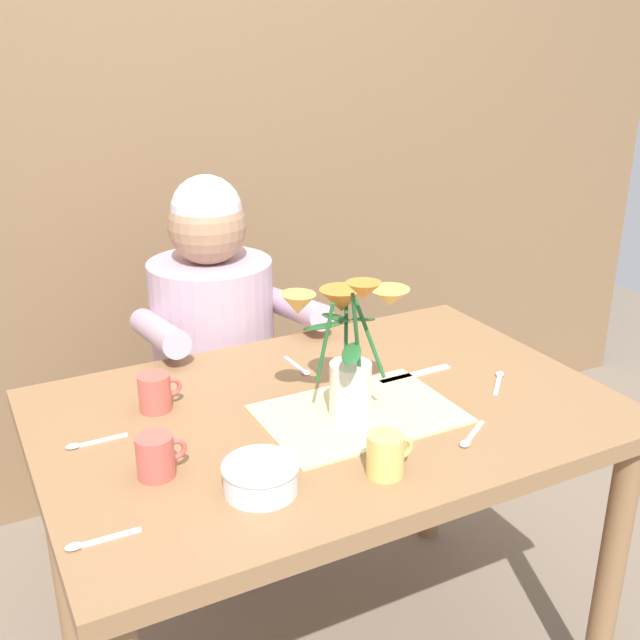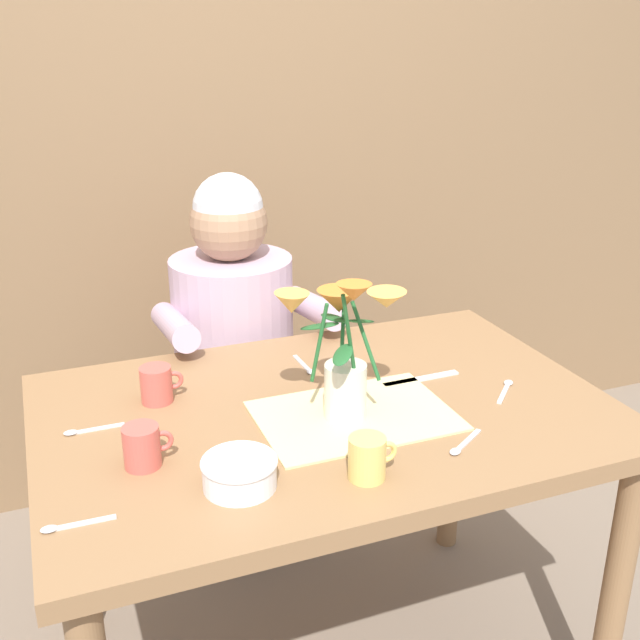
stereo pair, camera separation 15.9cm
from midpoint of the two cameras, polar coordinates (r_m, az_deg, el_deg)
wood_panel_backdrop at (r=2.44m, az=-13.41°, el=14.93°), size 4.00×0.10×2.50m
dining_table at (r=1.67m, az=-2.12°, el=-9.55°), size 1.20×0.80×0.74m
seated_person at (r=2.20m, az=-9.89°, el=-4.13°), size 0.45×0.47×1.14m
striped_placemat at (r=1.58m, az=0.07°, el=-7.14°), size 0.40×0.28×0.00m
flower_vase at (r=1.51m, az=-0.86°, el=-1.81°), size 0.29×0.23×0.32m
ceramic_bowl at (r=1.35m, az=-7.94°, el=-11.63°), size 0.14×0.14×0.06m
dinner_knife at (r=1.76m, az=4.63°, el=-4.15°), size 0.19×0.02×0.00m
coffee_cup at (r=1.37m, az=1.66°, el=-10.16°), size 0.09×0.07×0.08m
tea_cup at (r=1.64m, az=-15.01°, el=-5.33°), size 0.09×0.07×0.08m
ceramic_mug at (r=1.42m, az=-15.43°, el=-9.92°), size 0.09×0.07×0.08m
spoon_0 at (r=1.79m, az=-4.03°, el=-3.72°), size 0.02×0.12×0.01m
spoon_1 at (r=1.57m, az=-19.97°, el=-8.79°), size 0.12×0.02×0.01m
spoon_2 at (r=1.31m, az=-20.35°, el=-15.52°), size 0.12×0.02×0.01m
spoon_3 at (r=1.76m, az=10.82°, el=-4.44°), size 0.09×0.09×0.01m
spoon_4 at (r=1.51m, az=8.22°, el=-8.87°), size 0.11×0.08×0.01m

